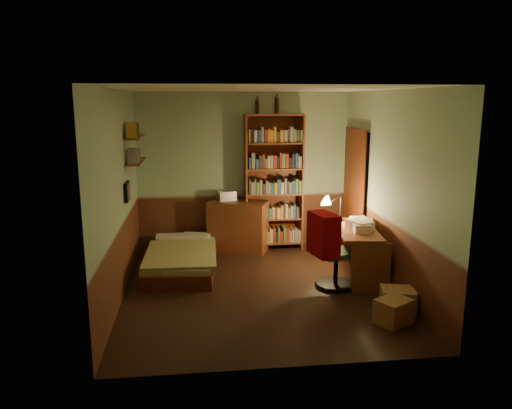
{
  "coord_description": "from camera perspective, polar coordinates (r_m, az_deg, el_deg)",
  "views": [
    {
      "loc": [
        -0.79,
        -6.22,
        2.47
      ],
      "look_at": [
        0.0,
        0.25,
        1.1
      ],
      "focal_mm": 35.0,
      "sensor_mm": 36.0,
      "label": 1
    }
  ],
  "objects": [
    {
      "name": "wall_right",
      "position": [
        6.82,
        15.11,
        1.59
      ],
      "size": [
        0.02,
        4.0,
        2.6
      ],
      "primitive_type": "cube",
      "color": "#91AF8D",
      "rests_on": "ground"
    },
    {
      "name": "bookshelf",
      "position": [
        8.28,
        2.01,
        2.51
      ],
      "size": [
        0.97,
        0.34,
        2.25
      ],
      "primitive_type": "cube",
      "rotation": [
        0.0,
        0.0,
        0.04
      ],
      "color": "brown",
      "rests_on": "ground"
    },
    {
      "name": "floor",
      "position": [
        6.74,
        0.26,
        -9.71
      ],
      "size": [
        3.5,
        4.0,
        0.02
      ],
      "primitive_type": "cube",
      "color": "black",
      "rests_on": "ground"
    },
    {
      "name": "doorway",
      "position": [
        8.06,
        11.3,
        1.14
      ],
      "size": [
        0.06,
        0.9,
        2.0
      ],
      "primitive_type": "cube",
      "color": "black",
      "rests_on": "ground"
    },
    {
      "name": "framed_picture",
      "position": [
        6.99,
        -14.51,
        1.44
      ],
      "size": [
        0.04,
        0.32,
        0.26
      ],
      "primitive_type": "cube",
      "color": "black",
      "rests_on": "wall_left"
    },
    {
      "name": "red_jacket",
      "position": [
        6.7,
        6.92,
        1.19
      ],
      "size": [
        0.26,
        0.47,
        0.56
      ],
      "primitive_type": "cube",
      "rotation": [
        0.0,
        0.0,
        0.0
      ],
      "color": "#9B0711",
      "rests_on": "office_chair"
    },
    {
      "name": "cardboard_box_a",
      "position": [
        5.94,
        15.45,
        -11.68
      ],
      "size": [
        0.47,
        0.45,
        0.28
      ],
      "primitive_type": "cube",
      "rotation": [
        0.0,
        0.0,
        0.53
      ],
      "color": "olive",
      "rests_on": "ground"
    },
    {
      "name": "bottle_left",
      "position": [
        8.24,
        0.14,
        11.08
      ],
      "size": [
        0.07,
        0.07,
        0.21
      ],
      "primitive_type": "cylinder",
      "rotation": [
        0.0,
        0.0,
        -0.36
      ],
      "color": "black",
      "rests_on": "bookshelf"
    },
    {
      "name": "cardboard_box_b",
      "position": [
        6.27,
        15.89,
        -10.45
      ],
      "size": [
        0.45,
        0.4,
        0.28
      ],
      "primitive_type": "cube",
      "rotation": [
        0.0,
        0.0,
        -0.23
      ],
      "color": "olive",
      "rests_on": "ground"
    },
    {
      "name": "wall_left",
      "position": [
        6.4,
        -15.56,
        0.9
      ],
      "size": [
        0.02,
        4.0,
        2.6
      ],
      "primitive_type": "cube",
      "color": "#91AF8D",
      "rests_on": "ground"
    },
    {
      "name": "mini_stereo",
      "position": [
        8.27,
        -3.42,
        1.03
      ],
      "size": [
        0.35,
        0.3,
        0.16
      ],
      "primitive_type": "cube",
      "rotation": [
        0.0,
        0.0,
        0.29
      ],
      "color": "#B2B2B7",
      "rests_on": "dresser"
    },
    {
      "name": "wall_front",
      "position": [
        4.44,
        3.57,
        -3.44
      ],
      "size": [
        3.5,
        0.02,
        2.6
      ],
      "primitive_type": "cube",
      "color": "#91AF8D",
      "rests_on": "ground"
    },
    {
      "name": "wall_back",
      "position": [
        8.35,
        -1.48,
        3.82
      ],
      "size": [
        3.5,
        0.02,
        2.6
      ],
      "primitive_type": "cube",
      "color": "#91AF8D",
      "rests_on": "ground"
    },
    {
      "name": "wall_shelf_upper",
      "position": [
        7.38,
        -13.68,
        7.5
      ],
      "size": [
        0.2,
        0.9,
        0.03
      ],
      "primitive_type": "cube",
      "color": "brown",
      "rests_on": "wall_left"
    },
    {
      "name": "door_trim",
      "position": [
        8.05,
        11.06,
        1.13
      ],
      "size": [
        0.02,
        0.98,
        2.08
      ],
      "primitive_type": "cube",
      "color": "#4B1D0B",
      "rests_on": "ground"
    },
    {
      "name": "bottle_right",
      "position": [
        8.29,
        2.39,
        11.21
      ],
      "size": [
        0.07,
        0.07,
        0.26
      ],
      "primitive_type": "cylinder",
      "rotation": [
        0.0,
        0.0,
        -0.07
      ],
      "color": "black",
      "rests_on": "bookshelf"
    },
    {
      "name": "wall_shelf_lower",
      "position": [
        7.42,
        -13.55,
        4.81
      ],
      "size": [
        0.2,
        0.9,
        0.03
      ],
      "primitive_type": "cube",
      "color": "brown",
      "rests_on": "wall_left"
    },
    {
      "name": "desk",
      "position": [
        7.27,
        11.28,
        -5.34
      ],
      "size": [
        0.71,
        1.36,
        0.7
      ],
      "primitive_type": "cube",
      "rotation": [
        0.0,
        0.0,
        -0.14
      ],
      "color": "brown",
      "rests_on": "ground"
    },
    {
      "name": "paper_stack",
      "position": [
        7.07,
        11.77,
        -2.34
      ],
      "size": [
        0.35,
        0.41,
        0.14
      ],
      "primitive_type": "cube",
      "rotation": [
        0.0,
        0.0,
        0.34
      ],
      "color": "silver",
      "rests_on": "desk"
    },
    {
      "name": "dresser",
      "position": [
        8.27,
        -2.07,
        -2.5
      ],
      "size": [
        1.05,
        0.78,
        0.84
      ],
      "primitive_type": "cube",
      "rotation": [
        0.0,
        0.0,
        -0.37
      ],
      "color": "brown",
      "rests_on": "ground"
    },
    {
      "name": "office_chair",
      "position": [
        6.75,
        9.17,
        -5.45
      ],
      "size": [
        0.56,
        0.52,
        0.96
      ],
      "primitive_type": "cube",
      "rotation": [
        0.0,
        0.0,
        0.23
      ],
      "color": "#275532",
      "rests_on": "ground"
    },
    {
      "name": "desk_lamp",
      "position": [
        7.52,
        9.66,
        0.53
      ],
      "size": [
        0.2,
        0.2,
        0.64
      ],
      "primitive_type": "cone",
      "rotation": [
        0.0,
        0.0,
        -0.04
      ],
      "color": "black",
      "rests_on": "desk"
    },
    {
      "name": "ceiling",
      "position": [
        6.27,
        0.29,
        13.15
      ],
      "size": [
        3.5,
        4.0,
        0.02
      ],
      "primitive_type": "cube",
      "color": "silver",
      "rests_on": "wall_back"
    },
    {
      "name": "bed",
      "position": [
        7.5,
        -8.54,
        -5.35
      ],
      "size": [
        1.1,
        1.86,
        0.53
      ],
      "primitive_type": "cube",
      "rotation": [
        0.0,
        0.0,
        -0.08
      ],
      "color": "olive",
      "rests_on": "ground"
    }
  ]
}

